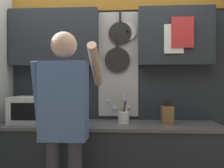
# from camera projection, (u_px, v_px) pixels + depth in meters

# --- Properties ---
(base_cabinet_counter) EXTENTS (2.31, 0.62, 0.91)m
(base_cabinet_counter) POSITION_uv_depth(u_px,v_px,m) (108.00, 167.00, 2.59)
(base_cabinet_counter) COLOR #23282D
(base_cabinet_counter) RESTS_ON ground_plane
(back_wall_unit) EXTENTS (2.88, 0.23, 2.39)m
(back_wall_unit) POSITION_uv_depth(u_px,v_px,m) (110.00, 69.00, 2.86)
(back_wall_unit) COLOR #23282D
(back_wall_unit) RESTS_ON ground_plane
(microwave) EXTENTS (0.51, 0.38, 0.28)m
(microwave) POSITION_uv_depth(u_px,v_px,m) (37.00, 110.00, 2.65)
(microwave) COLOR silver
(microwave) RESTS_ON base_cabinet_counter
(knife_block) EXTENTS (0.11, 0.15, 0.27)m
(knife_block) POSITION_uv_depth(u_px,v_px,m) (167.00, 115.00, 2.56)
(knife_block) COLOR brown
(knife_block) RESTS_ON base_cabinet_counter
(utensil_crock) EXTENTS (0.11, 0.11, 0.32)m
(utensil_crock) POSITION_uv_depth(u_px,v_px,m) (124.00, 117.00, 2.59)
(utensil_crock) COLOR white
(utensil_crock) RESTS_ON base_cabinet_counter
(person) EXTENTS (0.54, 0.62, 1.75)m
(person) POSITION_uv_depth(u_px,v_px,m) (64.00, 117.00, 2.07)
(person) COLOR #383842
(person) RESTS_ON ground_plane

